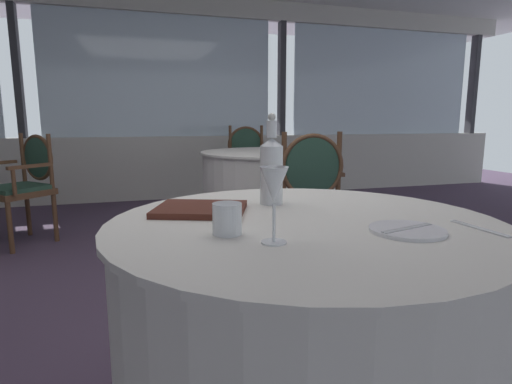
# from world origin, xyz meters

# --- Properties ---
(ground_plane) EXTENTS (13.96, 13.96, 0.00)m
(ground_plane) POSITION_xyz_m (0.00, 0.00, 0.00)
(ground_plane) COLOR #47384C
(window_wall_far) EXTENTS (10.74, 0.14, 2.68)m
(window_wall_far) POSITION_xyz_m (-0.00, 3.48, 1.07)
(window_wall_far) COLOR beige
(window_wall_far) RESTS_ON ground_plane
(foreground_table) EXTENTS (1.20, 1.20, 0.77)m
(foreground_table) POSITION_xyz_m (0.09, -1.14, 0.38)
(foreground_table) COLOR silver
(foreground_table) RESTS_ON ground_plane
(side_plate) EXTENTS (0.20, 0.20, 0.01)m
(side_plate) POSITION_xyz_m (0.30, -1.35, 0.77)
(side_plate) COLOR white
(side_plate) RESTS_ON foreground_table
(butter_knife) EXTENTS (0.18, 0.06, 0.00)m
(butter_knife) POSITION_xyz_m (0.30, -1.35, 0.78)
(butter_knife) COLOR silver
(butter_knife) RESTS_ON foreground_table
(dinner_fork) EXTENTS (0.03, 0.19, 0.00)m
(dinner_fork) POSITION_xyz_m (0.51, -1.38, 0.77)
(dinner_fork) COLOR silver
(dinner_fork) RESTS_ON foreground_table
(water_bottle) EXTENTS (0.08, 0.08, 0.33)m
(water_bottle) POSITION_xyz_m (0.07, -0.87, 0.90)
(water_bottle) COLOR white
(water_bottle) RESTS_ON foreground_table
(wine_glass) EXTENTS (0.07, 0.07, 0.19)m
(wine_glass) POSITION_xyz_m (-0.08, -1.34, 0.91)
(wine_glass) COLOR white
(wine_glass) RESTS_ON foreground_table
(water_tumbler) EXTENTS (0.08, 0.08, 0.08)m
(water_tumbler) POSITION_xyz_m (-0.17, -1.23, 0.81)
(water_tumbler) COLOR white
(water_tumbler) RESTS_ON foreground_table
(menu_book) EXTENTS (0.35, 0.32, 0.02)m
(menu_book) POSITION_xyz_m (-0.20, -0.94, 0.78)
(menu_book) COLOR #512319
(menu_book) RESTS_ON foreground_table
(background_table_0) EXTENTS (1.33, 1.33, 0.77)m
(background_table_0) POSITION_xyz_m (0.87, 1.55, 0.38)
(background_table_0) COLOR silver
(background_table_0) RESTS_ON ground_plane
(dining_chair_0_0) EXTENTS (0.56, 0.50, 1.00)m
(dining_chair_0_0) POSITION_xyz_m (0.95, 2.65, 0.58)
(dining_chair_0_0) COLOR brown
(dining_chair_0_0) RESTS_ON ground_plane
(dining_chair_0_1) EXTENTS (0.56, 0.50, 0.99)m
(dining_chair_0_1) POSITION_xyz_m (0.79, 0.45, 0.57)
(dining_chair_0_1) COLOR brown
(dining_chair_0_1) RESTS_ON ground_plane
(dining_chair_1_1) EXTENTS (0.66, 0.66, 0.95)m
(dining_chair_1_1) POSITION_xyz_m (-1.32, 1.73, 0.56)
(dining_chair_1_1) COLOR brown
(dining_chair_1_1) RESTS_ON ground_plane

